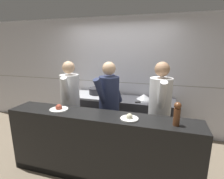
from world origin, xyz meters
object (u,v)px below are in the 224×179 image
(chef_sous, at_px, (109,105))
(chef_line, at_px, (159,110))
(chefs_knife, at_px, (143,102))
(chef_head_cook, at_px, (71,101))
(pepper_mill, at_px, (177,113))
(stock_pot, at_px, (97,91))
(plated_dish_appetiser, at_px, (129,118))
(mixing_bowl_steel, at_px, (144,97))
(oven_range, at_px, (94,113))
(plated_dish_main, at_px, (59,109))

(chef_sous, bearing_deg, chef_line, 21.04)
(chefs_knife, xyz_separation_m, chef_head_cook, (-1.30, -0.53, 0.06))
(chefs_knife, xyz_separation_m, chef_line, (0.33, -0.55, 0.07))
(chef_line, bearing_deg, pepper_mill, -79.13)
(stock_pot, distance_m, plated_dish_appetiser, 1.75)
(mixing_bowl_steel, bearing_deg, chef_sous, -121.85)
(chef_sous, bearing_deg, stock_pot, 144.71)
(chef_sous, bearing_deg, oven_range, 149.71)
(chef_line, bearing_deg, plated_dish_main, -164.65)
(mixing_bowl_steel, height_order, plated_dish_main, plated_dish_main)
(stock_pot, bearing_deg, pepper_mill, -41.51)
(chef_head_cook, bearing_deg, oven_range, 61.74)
(chefs_knife, bearing_deg, chef_head_cook, -157.90)
(plated_dish_main, bearing_deg, oven_range, 90.04)
(chef_head_cook, distance_m, chef_sous, 0.78)
(plated_dish_appetiser, distance_m, pepper_mill, 0.60)
(oven_range, xyz_separation_m, chef_head_cook, (-0.17, -0.70, 0.49))
(mixing_bowl_steel, distance_m, chef_line, 0.87)
(mixing_bowl_steel, bearing_deg, oven_range, -176.04)
(oven_range, relative_size, plated_dish_appetiser, 4.05)
(chef_head_cook, bearing_deg, pepper_mill, -34.82)
(chefs_knife, height_order, chef_sous, chef_sous)
(chefs_knife, bearing_deg, mixing_bowl_steel, 93.06)
(chefs_knife, bearing_deg, oven_range, 171.54)
(stock_pot, xyz_separation_m, pepper_mill, (1.61, -1.43, 0.18))
(plated_dish_main, height_order, chef_line, chef_line)
(oven_range, bearing_deg, chefs_knife, -8.46)
(oven_range, bearing_deg, chef_sous, -50.22)
(oven_range, distance_m, chef_head_cook, 0.87)
(mixing_bowl_steel, height_order, chefs_knife, mixing_bowl_steel)
(oven_range, xyz_separation_m, plated_dish_appetiser, (1.10, -1.36, 0.58))
(mixing_bowl_steel, bearing_deg, stock_pot, -178.44)
(oven_range, xyz_separation_m, stock_pot, (0.07, 0.05, 0.53))
(plated_dish_appetiser, bearing_deg, chef_line, 60.28)
(pepper_mill, height_order, chef_head_cook, chef_head_cook)
(oven_range, height_order, chef_head_cook, chef_head_cook)
(plated_dish_main, bearing_deg, chefs_knife, 45.76)
(mixing_bowl_steel, height_order, pepper_mill, pepper_mill)
(stock_pot, distance_m, chef_head_cook, 0.78)
(chef_head_cook, bearing_deg, plated_dish_main, -89.51)
(chefs_knife, relative_size, pepper_mill, 1.22)
(pepper_mill, distance_m, chef_line, 0.72)
(mixing_bowl_steel, relative_size, plated_dish_main, 1.09)
(chefs_knife, relative_size, chef_line, 0.21)
(mixing_bowl_steel, bearing_deg, chef_head_cook, -149.00)
(pepper_mill, distance_m, chef_sous, 1.26)
(plated_dish_main, relative_size, plated_dish_appetiser, 1.14)
(oven_range, xyz_separation_m, pepper_mill, (1.68, -1.38, 0.71))
(oven_range, distance_m, plated_dish_appetiser, 1.84)
(plated_dish_appetiser, xyz_separation_m, pepper_mill, (0.58, -0.01, 0.14))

